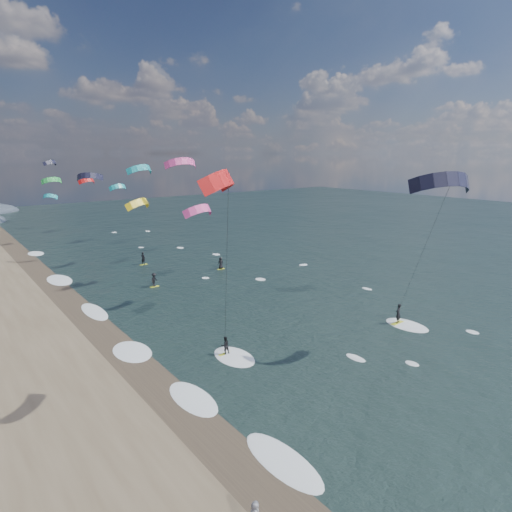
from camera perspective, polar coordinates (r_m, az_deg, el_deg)
ground at (r=32.13m, az=15.29°, el=-16.04°), size 260.00×260.00×0.00m
wet_sand_strip at (r=32.43m, az=-13.83°, el=-15.64°), size 3.00×240.00×0.00m
kitesurfer_near_a at (r=34.88m, az=23.53°, el=5.55°), size 8.12×9.22×14.88m
kitesurfer_near_b at (r=27.41m, az=-3.52°, el=0.69°), size 6.81×8.90×15.24m
far_kitesurfers at (r=56.87m, az=-11.11°, el=-1.75°), size 11.90×11.74×1.85m
bg_kite_field at (r=71.59m, az=-19.58°, el=9.66°), size 12.82×73.07×9.12m
shoreline_surf at (r=36.77m, az=-15.21°, el=-12.09°), size 2.40×79.40×0.11m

